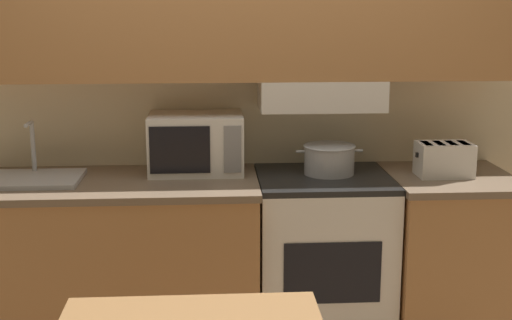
{
  "coord_description": "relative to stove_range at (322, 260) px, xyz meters",
  "views": [
    {
      "loc": [
        -0.16,
        -3.88,
        1.81
      ],
      "look_at": [
        0.05,
        -0.59,
        1.08
      ],
      "focal_mm": 50.0,
      "sensor_mm": 36.0,
      "label": 1
    }
  ],
  "objects": [
    {
      "name": "ground_plane",
      "position": [
        -0.42,
        0.32,
        -0.46
      ],
      "size": [
        16.0,
        16.0,
        0.0
      ],
      "primitive_type": "plane",
      "color": "#7F664C"
    },
    {
      "name": "wall_back",
      "position": [
        -0.41,
        0.26,
        0.99
      ],
      "size": [
        5.2,
        0.38,
        2.55
      ],
      "color": "beige",
      "rests_on": "ground_plane"
    },
    {
      "name": "lower_counter_main",
      "position": [
        -1.09,
        -0.02,
        0.0
      ],
      "size": [
        1.48,
        0.7,
        0.93
      ],
      "color": "#B27A47",
      "rests_on": "ground_plane"
    },
    {
      "name": "lower_counter_right_stub",
      "position": [
        0.67,
        -0.02,
        0.0
      ],
      "size": [
        0.64,
        0.7,
        0.93
      ],
      "color": "#B27A47",
      "rests_on": "ground_plane"
    },
    {
      "name": "stove_range",
      "position": [
        0.0,
        0.0,
        0.0
      ],
      "size": [
        0.69,
        0.64,
        0.93
      ],
      "color": "white",
      "rests_on": "ground_plane"
    },
    {
      "name": "cooking_pot",
      "position": [
        0.03,
        0.05,
        0.54
      ],
      "size": [
        0.35,
        0.27,
        0.15
      ],
      "color": "#B7BABF",
      "rests_on": "stove_range"
    },
    {
      "name": "microwave",
      "position": [
        -0.66,
        0.14,
        0.62
      ],
      "size": [
        0.49,
        0.35,
        0.31
      ],
      "color": "white",
      "rests_on": "lower_counter_main"
    },
    {
      "name": "toaster",
      "position": [
        0.62,
        -0.04,
        0.55
      ],
      "size": [
        0.29,
        0.18,
        0.17
      ],
      "color": "white",
      "rests_on": "lower_counter_right_stub"
    },
    {
      "name": "sink_basin",
      "position": [
        -1.5,
        -0.02,
        0.48
      ],
      "size": [
        0.52,
        0.36,
        0.29
      ],
      "color": "#B7BABF",
      "rests_on": "lower_counter_main"
    }
  ]
}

